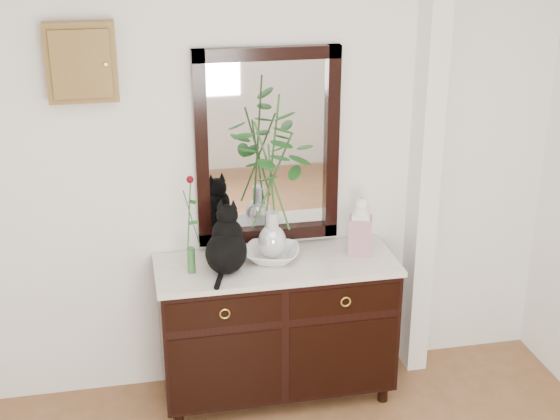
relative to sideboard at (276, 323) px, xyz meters
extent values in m
cube|color=white|center=(-0.10, 0.25, 0.88)|extent=(3.60, 0.04, 2.70)
cube|color=white|center=(0.90, 0.17, 0.88)|extent=(0.12, 0.20, 2.70)
cube|color=black|center=(0.00, 0.00, -0.01)|extent=(1.30, 0.50, 0.82)
cube|color=silver|center=(0.00, 0.00, 0.36)|extent=(1.33, 0.52, 0.03)
cube|color=black|center=(0.00, 0.24, 0.97)|extent=(0.80, 0.06, 1.10)
cube|color=white|center=(0.00, 0.25, 0.97)|extent=(0.66, 0.01, 0.96)
cube|color=brown|center=(-0.95, 0.21, 1.48)|extent=(0.35, 0.10, 0.40)
imported|color=white|center=(-0.02, 0.03, 0.41)|extent=(0.37, 0.37, 0.07)
camera|label=1|loc=(-0.76, -3.80, 2.21)|focal=50.00mm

